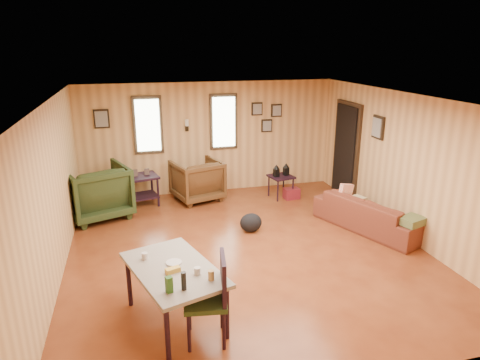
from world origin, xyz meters
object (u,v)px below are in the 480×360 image
object	(u,v)px
recliner_brown	(197,178)
recliner_green	(97,189)
dining_table	(174,273)
sofa	(371,208)
side_table	(281,175)
end_table	(142,185)

from	to	relation	value
recliner_brown	recliner_green	bearing A→B (deg)	-2.69
recliner_brown	dining_table	distance (m)	4.19
sofa	recliner_green	distance (m)	5.03
sofa	side_table	xyz separation A→B (m)	(-0.98, 1.94, 0.11)
sofa	side_table	world-z (taller)	sofa
recliner_brown	side_table	bearing A→B (deg)	153.46
recliner_green	end_table	world-z (taller)	recliner_green
dining_table	recliner_brown	bearing A→B (deg)	59.61
recliner_brown	side_table	size ratio (longest dim) A/B	1.27
sofa	recliner_brown	xyz separation A→B (m)	(-2.73, 2.26, 0.08)
recliner_brown	side_table	world-z (taller)	recliner_brown
end_table	side_table	size ratio (longest dim) A/B	1.04
recliner_brown	end_table	size ratio (longest dim) A/B	1.22
end_table	side_table	xyz separation A→B (m)	(2.87, -0.28, 0.07)
end_table	sofa	bearing A→B (deg)	-29.90
recliner_green	dining_table	size ratio (longest dim) A/B	0.70
sofa	recliner_green	world-z (taller)	recliner_green
side_table	dining_table	bearing A→B (deg)	-125.27
recliner_green	end_table	bearing A→B (deg)	-173.29
recliner_brown	sofa	bearing A→B (deg)	124.22
sofa	end_table	distance (m)	4.44
recliner_green	end_table	xyz separation A→B (m)	(0.84, 0.43, -0.12)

